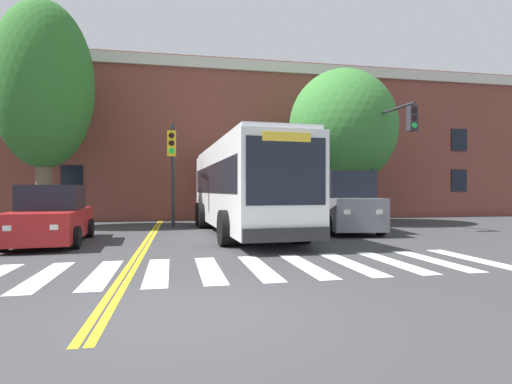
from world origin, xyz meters
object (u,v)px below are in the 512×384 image
Objects in this scene: street_tree_curbside_small at (44,85)px; traffic_light_near_corner at (387,143)px; traffic_light_overhead at (172,158)px; car_grey_far_lane at (343,204)px; street_tree_curbside_large at (343,128)px; car_navy_behind_bus at (234,200)px; city_bus at (242,186)px; car_red_near_lane at (52,217)px.

traffic_light_near_corner is at bearing -12.05° from street_tree_curbside_small.
traffic_light_near_corner reaches higher than traffic_light_overhead.
car_grey_far_lane is 0.64× the size of street_tree_curbside_large.
street_tree_curbside_large is (4.70, -6.59, 3.80)m from car_navy_behind_bus.
street_tree_curbside_small is (-8.39, 3.91, 4.56)m from city_bus.
city_bus is 7.42m from street_tree_curbside_large.
street_tree_curbside_small is (-5.70, 1.89, 3.34)m from traffic_light_overhead.
traffic_light_overhead is (-9.30, 1.31, -0.71)m from traffic_light_near_corner.
car_navy_behind_bus reaches higher than car_red_near_lane.
car_navy_behind_bus is at bearing 65.25° from traffic_light_overhead.
street_tree_curbside_small is (-15.00, 3.20, 2.64)m from traffic_light_near_corner.
car_grey_far_lane is at bearing -17.77° from traffic_light_overhead.
traffic_light_near_corner is at bearing -8.04° from traffic_light_overhead.
car_red_near_lane is 0.99× the size of car_navy_behind_bus.
city_bus is 2.28× the size of car_navy_behind_bus.
car_grey_far_lane is 3.69m from traffic_light_near_corner.
city_bus is at bearing 15.92° from car_red_near_lane.
traffic_light_overhead is at bearing -169.61° from street_tree_curbside_large.
street_tree_curbside_small is at bearing 178.63° from street_tree_curbside_large.
street_tree_curbside_large is at bearing 23.95° from car_red_near_lane.
car_red_near_lane is at bearing -168.98° from traffic_light_near_corner.
traffic_light_overhead is (-2.70, 2.02, 1.22)m from city_bus.
city_bus is 6.91m from traffic_light_near_corner.
street_tree_curbside_small is at bearing 155.02° from city_bus.
street_tree_curbside_small reaches higher than car_grey_far_lane.
city_bus is at bearing -36.85° from traffic_light_overhead.
traffic_light_near_corner is (2.44, 0.88, 2.62)m from car_grey_far_lane.
traffic_light_overhead is 0.60× the size of street_tree_curbside_large.
city_bus is at bearing -24.98° from street_tree_curbside_small.
traffic_light_near_corner reaches higher than car_red_near_lane.
traffic_light_overhead is 8.78m from street_tree_curbside_large.
traffic_light_near_corner is at bearing -73.60° from street_tree_curbside_large.
street_tree_curbside_small is (-14.15, 0.34, 1.55)m from street_tree_curbside_large.
street_tree_curbside_large reaches higher than traffic_light_near_corner.
street_tree_curbside_small is (-12.56, 4.09, 5.26)m from car_grey_far_lane.
car_red_near_lane is (-6.38, -1.82, -1.00)m from city_bus.
car_navy_behind_bus is at bearing 84.07° from city_bus.
car_navy_behind_bus is at bearing 33.51° from street_tree_curbside_small.
traffic_light_overhead is at bearing 162.23° from car_grey_far_lane.
car_navy_behind_bus is 11.30m from traffic_light_near_corner.
traffic_light_near_corner is (12.98, 2.53, 2.93)m from car_red_near_lane.
car_grey_far_lane is (10.54, 1.64, 0.30)m from car_red_near_lane.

